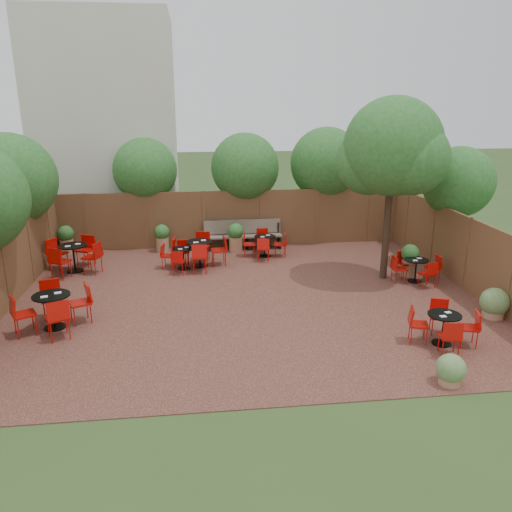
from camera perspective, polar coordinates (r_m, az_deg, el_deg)
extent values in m
plane|color=#354F23|center=(13.32, -0.94, -4.79)|extent=(80.00, 80.00, 0.00)
cube|color=#3B1B18|center=(13.32, -0.94, -4.75)|extent=(12.00, 10.00, 0.02)
cube|color=brown|center=(17.78, -2.63, 4.22)|extent=(12.00, 0.08, 2.00)
cube|color=brown|center=(13.76, -26.67, -1.53)|extent=(0.08, 10.00, 2.00)
cube|color=brown|center=(14.82, 22.79, 0.21)|extent=(0.08, 10.00, 2.00)
cube|color=beige|center=(20.57, -16.40, 13.77)|extent=(5.00, 4.00, 8.00)
sphere|color=#235D1E|center=(16.34, -26.13, 7.79)|extent=(2.68, 2.68, 2.68)
sphere|color=#235D1E|center=(18.22, -12.46, 9.48)|extent=(2.22, 2.22, 2.22)
sphere|color=#235D1E|center=(18.12, -1.25, 10.01)|extent=(2.41, 2.41, 2.41)
sphere|color=#235D1E|center=(18.83, 7.96, 10.33)|extent=(2.63, 2.63, 2.63)
sphere|color=#235D1E|center=(16.47, 21.93, 7.78)|extent=(2.13, 2.13, 2.13)
cylinder|color=black|center=(14.71, 14.73, 4.93)|extent=(0.25, 0.25, 3.97)
sphere|color=#235D1E|center=(14.45, 15.27, 11.87)|extent=(2.70, 2.70, 2.70)
sphere|color=#235D1E|center=(14.69, 12.72, 10.41)|extent=(1.89, 1.89, 1.89)
sphere|color=#235D1E|center=(14.27, 17.29, 10.51)|extent=(1.97, 1.97, 1.97)
cube|color=brown|center=(17.46, -3.26, 2.21)|extent=(1.64, 0.59, 0.05)
cube|color=brown|center=(17.59, -3.33, 3.30)|extent=(1.61, 0.23, 0.49)
cube|color=black|center=(17.50, -5.64, 1.35)|extent=(0.10, 0.49, 0.43)
cube|color=black|center=(17.58, -0.88, 1.51)|extent=(0.10, 0.49, 0.43)
cube|color=brown|center=(17.56, 0.29, 2.33)|extent=(1.63, 0.56, 0.05)
cube|color=brown|center=(17.69, 0.21, 3.41)|extent=(1.61, 0.19, 0.48)
cube|color=black|center=(17.55, -2.07, 1.47)|extent=(0.09, 0.48, 0.43)
cube|color=black|center=(17.72, 2.63, 1.62)|extent=(0.09, 0.48, 0.43)
cylinder|color=black|center=(11.59, 20.24, -9.24)|extent=(0.40, 0.40, 0.03)
cylinder|color=black|center=(11.46, 20.41, -7.78)|extent=(0.05, 0.05, 0.64)
cylinder|color=black|center=(11.33, 20.58, -6.26)|extent=(0.70, 0.70, 0.03)
cube|color=white|center=(11.43, 20.92, -5.98)|extent=(0.15, 0.12, 0.01)
cube|color=white|center=(11.19, 20.42, -6.42)|extent=(0.15, 0.12, 0.01)
cylinder|color=black|center=(15.14, 17.51, -2.73)|extent=(0.39, 0.39, 0.03)
cylinder|color=black|center=(15.04, 17.62, -1.59)|extent=(0.04, 0.04, 0.63)
cylinder|color=black|center=(14.94, 17.73, -0.42)|extent=(0.68, 0.68, 0.03)
cube|color=white|center=(15.04, 18.00, -0.25)|extent=(0.14, 0.11, 0.01)
cube|color=white|center=(14.81, 17.59, -0.48)|extent=(0.14, 0.11, 0.01)
cylinder|color=black|center=(16.78, 1.00, 0.03)|extent=(0.41, 0.41, 0.03)
cylinder|color=black|center=(16.68, 1.01, 1.11)|extent=(0.05, 0.05, 0.65)
cylinder|color=black|center=(16.59, 1.01, 2.22)|extent=(0.71, 0.71, 0.03)
cube|color=white|center=(16.67, 1.36, 2.37)|extent=(0.14, 0.11, 0.01)
cube|color=white|center=(16.47, 0.74, 2.18)|extent=(0.14, 0.11, 0.01)
cylinder|color=black|center=(12.47, -21.80, -7.49)|extent=(0.48, 0.48, 0.03)
cylinder|color=black|center=(12.33, -21.99, -5.86)|extent=(0.05, 0.05, 0.76)
cylinder|color=black|center=(12.19, -22.20, -4.16)|extent=(0.83, 0.83, 0.03)
cube|color=white|center=(12.22, -21.52, -3.89)|extent=(0.18, 0.16, 0.02)
cube|color=white|center=(12.09, -22.86, -4.28)|extent=(0.18, 0.16, 0.02)
cylinder|color=black|center=(16.25, -19.76, -1.59)|extent=(0.49, 0.49, 0.03)
cylinder|color=black|center=(16.13, -19.90, -0.26)|extent=(0.06, 0.06, 0.78)
cylinder|color=black|center=(16.02, -20.04, 1.11)|extent=(0.85, 0.85, 0.03)
cube|color=white|center=(16.07, -19.52, 1.30)|extent=(0.19, 0.16, 0.02)
cube|color=white|center=(15.92, -20.55, 1.05)|extent=(0.19, 0.16, 0.02)
cylinder|color=black|center=(15.86, -6.34, -1.10)|extent=(0.48, 0.48, 0.03)
cylinder|color=black|center=(15.75, -6.38, 0.23)|extent=(0.05, 0.05, 0.76)
cylinder|color=black|center=(15.64, -6.43, 1.60)|extent=(0.82, 0.82, 0.03)
cube|color=white|center=(15.72, -5.96, 1.78)|extent=(0.15, 0.11, 0.02)
cube|color=white|center=(15.51, -6.82, 1.54)|extent=(0.15, 0.11, 0.02)
cylinder|color=black|center=(15.69, -8.14, -1.39)|extent=(0.39, 0.39, 0.03)
cylinder|color=black|center=(15.59, -8.19, -0.29)|extent=(0.04, 0.04, 0.62)
cylinder|color=black|center=(15.50, -8.24, 0.83)|extent=(0.67, 0.67, 0.03)
cube|color=white|center=(15.56, -7.85, 0.99)|extent=(0.13, 0.10, 0.01)
cube|color=white|center=(15.39, -8.58, 0.78)|extent=(0.13, 0.10, 0.01)
cylinder|color=#9E6F4F|center=(17.56, -10.53, 1.31)|extent=(0.43, 0.43, 0.49)
sphere|color=#235D1E|center=(17.45, -10.60, 2.69)|extent=(0.51, 0.51, 0.51)
cylinder|color=#9E6F4F|center=(17.24, -2.31, 1.34)|extent=(0.45, 0.45, 0.52)
sphere|color=#235D1E|center=(17.12, -2.33, 2.82)|extent=(0.54, 0.54, 0.54)
cylinder|color=#9E6F4F|center=(18.17, -20.59, 1.03)|extent=(0.44, 0.44, 0.51)
sphere|color=#235D1E|center=(18.05, -20.74, 2.41)|extent=(0.53, 0.53, 0.53)
cylinder|color=#9E6F4F|center=(15.50, 16.91, -1.29)|extent=(0.44, 0.44, 0.50)
sphere|color=#235D1E|center=(15.37, 17.05, 0.29)|extent=(0.52, 0.52, 0.52)
cylinder|color=#9E6F4F|center=(10.11, 21.06, -12.90)|extent=(0.40, 0.40, 0.18)
sphere|color=#577A3F|center=(10.00, 21.20, -11.78)|extent=(0.54, 0.54, 0.54)
cylinder|color=#9E6F4F|center=(13.37, 25.25, -5.82)|extent=(0.49, 0.49, 0.22)
sphere|color=#577A3F|center=(13.28, 25.40, -4.70)|extent=(0.67, 0.67, 0.67)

